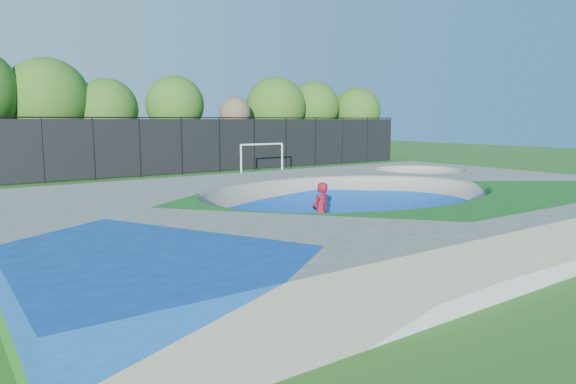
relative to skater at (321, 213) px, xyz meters
name	(u,v)px	position (x,y,z in m)	size (l,w,h in m)	color
ground	(351,232)	(1.86, 0.61, -0.96)	(120.00, 120.00, 0.00)	#255818
skate_deck	(352,211)	(1.86, 0.61, -0.21)	(22.00, 14.00, 1.50)	gray
skater	(321,213)	(0.00, 0.00, 0.00)	(0.70, 0.46, 1.92)	red
skateboard	(320,242)	(0.00, 0.00, -0.94)	(0.78, 0.22, 0.05)	black
soccer_goal	(262,154)	(8.73, 17.12, 0.61)	(3.42, 0.12, 2.26)	silver
fence	(140,146)	(1.86, 21.61, 1.13)	(48.09, 0.09, 4.04)	black
treeline	(125,105)	(2.53, 26.50, 3.96)	(51.57, 6.44, 8.52)	#463623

